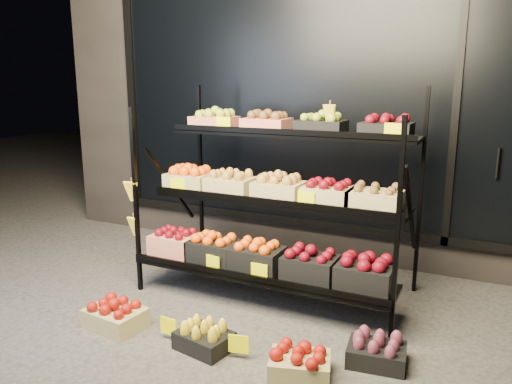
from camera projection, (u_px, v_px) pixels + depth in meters
The scene contains 9 objects.
ground at pixel (240, 324), 3.55m from camera, with size 24.00×24.00×0.00m, color #514F4C.
building at pixel (349, 76), 5.44m from camera, with size 6.00×2.08×3.50m.
display_rack at pixel (273, 199), 3.91m from camera, with size 2.18×1.02×1.66m.
tag_floor_a at pixel (169, 332), 3.33m from camera, with size 0.13×0.01×0.12m, color #FFFC00.
tag_floor_b at pixel (238, 350), 3.10m from camera, with size 0.13×0.01×0.12m, color #FFFC00.
floor_crate_left at pixel (115, 315), 3.50m from camera, with size 0.42×0.33×0.20m.
floor_crate_midleft at pixel (204, 337), 3.21m from camera, with size 0.38×0.31×0.18m.
floor_crate_midright at pixel (300, 362), 2.92m from camera, with size 0.41×0.35×0.19m.
floor_crate_right at pixel (377, 351), 3.04m from camera, with size 0.38×0.30×0.18m.
Camera 1 is at (1.53, -2.88, 1.70)m, focal length 35.00 mm.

